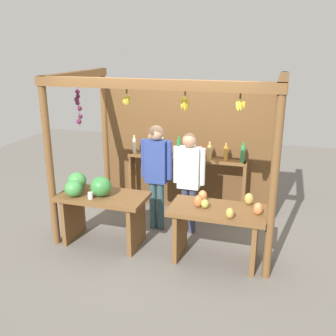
{
  "coord_description": "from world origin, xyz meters",
  "views": [
    {
      "loc": [
        1.52,
        -5.17,
        2.76
      ],
      "look_at": [
        0.0,
        -0.17,
        1.07
      ],
      "focal_mm": 41.04,
      "sensor_mm": 36.0,
      "label": 1
    }
  ],
  "objects": [
    {
      "name": "fruit_counter_right",
      "position": [
        0.82,
        -0.64,
        0.56
      ],
      "size": [
        1.24,
        0.64,
        0.9
      ],
      "color": "brown",
      "rests_on": "ground"
    },
    {
      "name": "vendor_woman",
      "position": [
        0.26,
        0.03,
        0.93
      ],
      "size": [
        0.48,
        0.21,
        1.55
      ],
      "rotation": [
        0.0,
        0.0,
        -0.14
      ],
      "color": "#353951",
      "rests_on": "ground"
    },
    {
      "name": "fruit_counter_left",
      "position": [
        -0.9,
        -0.66,
        0.66
      ],
      "size": [
        1.24,
        0.64,
        1.03
      ],
      "color": "brown",
      "rests_on": "ground"
    },
    {
      "name": "vendor_man",
      "position": [
        -0.23,
        0.0,
        0.99
      ],
      "size": [
        0.48,
        0.22,
        1.64
      ],
      "rotation": [
        0.0,
        0.0,
        -0.12
      ],
      "color": "#2F4E55",
      "rests_on": "ground"
    },
    {
      "name": "ground_plane",
      "position": [
        0.0,
        0.0,
        0.0
      ],
      "size": [
        12.0,
        12.0,
        0.0
      ],
      "primitive_type": "plane",
      "color": "slate",
      "rests_on": "ground"
    },
    {
      "name": "market_stall",
      "position": [
        -0.0,
        0.4,
        1.37
      ],
      "size": [
        3.08,
        1.84,
        2.37
      ],
      "color": "brown",
      "rests_on": "ground"
    },
    {
      "name": "bottle_shelf_unit",
      "position": [
        0.06,
        0.65,
        0.81
      ],
      "size": [
        1.97,
        0.22,
        1.35
      ],
      "color": "brown",
      "rests_on": "ground"
    }
  ]
}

